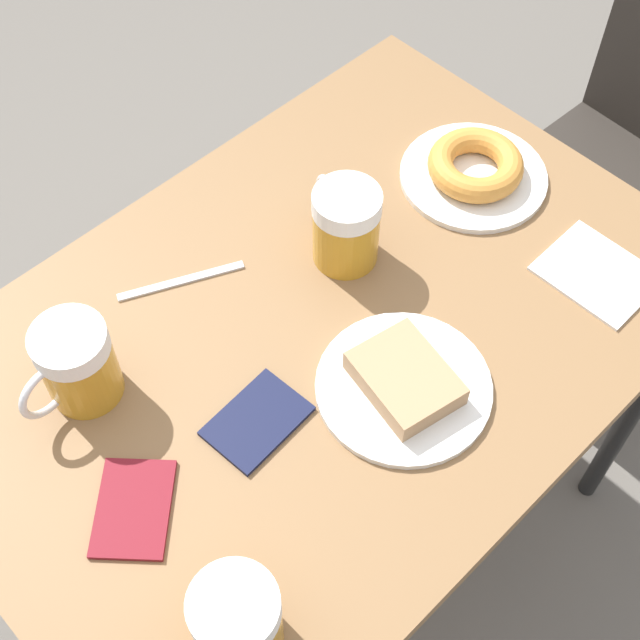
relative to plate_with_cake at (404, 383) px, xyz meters
name	(u,v)px	position (x,y,z in m)	size (l,w,h in m)	color
ground_plane	(320,536)	(-0.14, -0.01, -0.79)	(8.00, 8.00, 0.00)	#666059
table	(320,356)	(-0.14, -0.01, -0.09)	(0.72, 1.05, 0.77)	olive
plate_with_cake	(404,383)	(0.00, 0.00, 0.00)	(0.23, 0.23, 0.04)	white
plate_with_donut	(475,169)	(-0.18, 0.35, 0.01)	(0.23, 0.23, 0.05)	white
beer_mug_left	(238,624)	(0.09, -0.36, 0.05)	(0.14, 0.10, 0.12)	#C68C23
beer_mug_center	(76,365)	(-0.29, -0.30, 0.05)	(0.10, 0.14, 0.12)	#C68C23
beer_mug_right	(345,225)	(-0.21, 0.10, 0.05)	(0.14, 0.10, 0.12)	#C68C23
napkin_folded	(597,273)	(0.06, 0.34, -0.01)	(0.15, 0.13, 0.00)	white
fork	(181,281)	(-0.34, -0.10, -0.01)	(0.09, 0.17, 0.00)	silver
passport_near_edge	(257,421)	(-0.10, -0.17, -0.01)	(0.10, 0.13, 0.01)	#141938
passport_far_edge	(134,508)	(-0.11, -0.35, -0.01)	(0.15, 0.15, 0.01)	maroon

